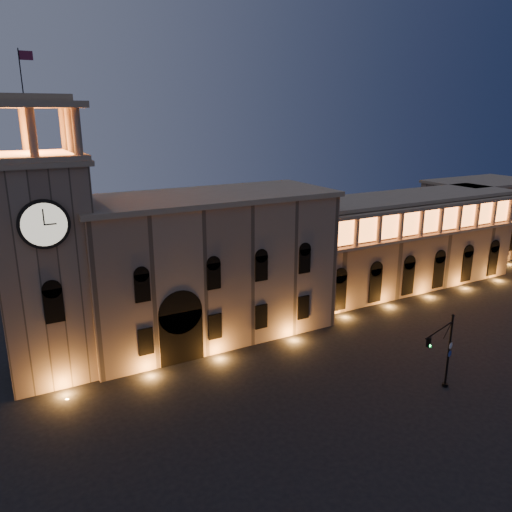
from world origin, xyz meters
The scene contains 6 objects.
ground centered at (0.00, 0.00, 0.00)m, with size 160.00×160.00×0.00m, color black.
government_building centered at (-2.08, 21.93, 8.77)m, with size 30.80×12.80×17.60m.
clock_tower centered at (-20.50, 20.98, 12.50)m, with size 9.80×9.80×32.40m.
colonnade_wing centered at (32.00, 23.92, 7.33)m, with size 40.60×11.50×14.50m.
secondary_building centered at (58.00, 30.00, 7.00)m, with size 20.00×12.00×14.00m, color #836953.
traffic_light centered at (12.69, -1.84, 4.15)m, with size 5.57×1.89×7.91m.
Camera 1 is at (-24.89, -31.84, 26.79)m, focal length 35.00 mm.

